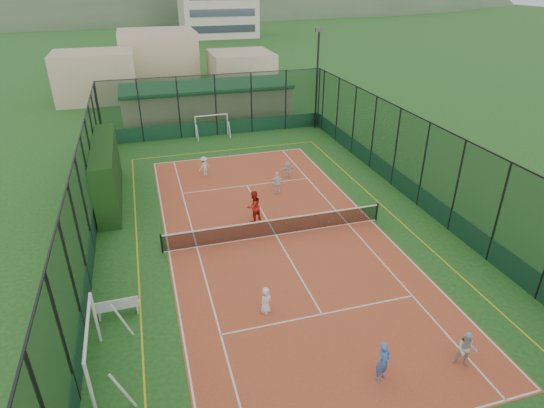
{
  "coord_description": "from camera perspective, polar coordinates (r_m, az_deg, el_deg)",
  "views": [
    {
      "loc": [
        -5.92,
        -19.44,
        12.25
      ],
      "look_at": [
        0.15,
        1.24,
        1.2
      ],
      "focal_mm": 30.0,
      "sensor_mm": 36.0,
      "label": 1
    }
  ],
  "objects": [
    {
      "name": "tennis_net",
      "position": [
        23.46,
        0.49,
        -2.83
      ],
      "size": [
        11.67,
        0.12,
        1.06
      ],
      "primitive_type": null,
      "color": "black",
      "rests_on": "ground"
    },
    {
      "name": "white_bench",
      "position": [
        19.4,
        -18.8,
        -12.01
      ],
      "size": [
        1.66,
        0.48,
        0.93
      ],
      "primitive_type": null,
      "rotation": [
        0.0,
        0.0,
        0.01
      ],
      "color": "white",
      "rests_on": "ground"
    },
    {
      "name": "futsal_goal_near",
      "position": [
        16.82,
        -21.51,
        -16.74
      ],
      "size": [
        3.44,
        1.02,
        2.21
      ],
      "primitive_type": null,
      "rotation": [
        0.0,
        0.0,
        1.58
      ],
      "color": "white",
      "rests_on": "ground"
    },
    {
      "name": "coach",
      "position": [
        24.63,
        -2.31,
        -0.29
      ],
      "size": [
        1.09,
        1.0,
        1.8
      ],
      "primitive_type": "imported",
      "rotation": [
        0.0,
        0.0,
        3.61
      ],
      "color": "#B42113",
      "rests_on": "court_slab"
    },
    {
      "name": "child_far_right",
      "position": [
        27.74,
        0.66,
        2.64
      ],
      "size": [
        0.92,
        0.56,
        1.46
      ],
      "primitive_type": "imported",
      "rotation": [
        0.0,
        0.0,
        2.9
      ],
      "color": "white",
      "rests_on": "court_slab"
    },
    {
      "name": "child_near_right",
      "position": [
        17.63,
        23.2,
        -16.44
      ],
      "size": [
        0.88,
        0.85,
        1.42
      ],
      "primitive_type": "imported",
      "rotation": [
        0.0,
        0.0,
        -0.65
      ],
      "color": "silver",
      "rests_on": "court_slab"
    },
    {
      "name": "court_slab",
      "position": [
        23.72,
        0.49,
        -3.93
      ],
      "size": [
        11.17,
        23.97,
        0.01
      ],
      "primitive_type": "cube",
      "color": "#A93C25",
      "rests_on": "ground"
    },
    {
      "name": "hedge_left",
      "position": [
        28.44,
        -19.99,
        3.77
      ],
      "size": [
        1.2,
        7.98,
        3.49
      ],
      "primitive_type": "cube",
      "color": "black",
      "rests_on": "ground"
    },
    {
      "name": "distant_hills",
      "position": [
        169.98,
        -15.49,
        22.14
      ],
      "size": [
        200.0,
        60.0,
        24.0
      ],
      "primitive_type": null,
      "color": "#384C33",
      "rests_on": "ground"
    },
    {
      "name": "ground",
      "position": [
        23.73,
        0.49,
        -3.94
      ],
      "size": [
        300.0,
        300.0,
        0.0
      ],
      "primitive_type": "plane",
      "color": "#1D501B",
      "rests_on": "ground"
    },
    {
      "name": "futsal_goal_far",
      "position": [
        38.39,
        -7.58,
        9.7
      ],
      "size": [
        2.79,
        0.92,
        1.78
      ],
      "primitive_type": null,
      "rotation": [
        0.0,
        0.0,
        0.04
      ],
      "color": "white",
      "rests_on": "ground"
    },
    {
      "name": "child_near_left",
      "position": [
        18.47,
        -0.79,
        -11.98
      ],
      "size": [
        0.68,
        0.65,
        1.17
      ],
      "primitive_type": "imported",
      "rotation": [
        0.0,
        0.0,
        0.7
      ],
      "color": "white",
      "rests_on": "court_slab"
    },
    {
      "name": "child_near_mid",
      "position": [
        16.29,
        13.79,
        -18.68
      ],
      "size": [
        0.65,
        0.55,
        1.52
      ],
      "primitive_type": "imported",
      "rotation": [
        0.0,
        0.0,
        0.4
      ],
      "color": "#4570C4",
      "rests_on": "court_slab"
    },
    {
      "name": "child_far_left",
      "position": [
        30.71,
        -8.51,
        4.71
      ],
      "size": [
        1.0,
        0.89,
        1.35
      ],
      "primitive_type": "imported",
      "rotation": [
        0.0,
        0.0,
        3.71
      ],
      "color": "silver",
      "rests_on": "court_slab"
    },
    {
      "name": "child_far_back",
      "position": [
        30.13,
        1.93,
        4.33
      ],
      "size": [
        1.07,
        0.44,
        1.13
      ],
      "primitive_type": "imported",
      "rotation": [
        0.0,
        0.0,
        3.25
      ],
      "color": "silver",
      "rests_on": "court_slab"
    },
    {
      "name": "floodlight_ne",
      "position": [
        39.69,
        5.66,
        15.21
      ],
      "size": [
        0.6,
        0.26,
        8.25
      ],
      "primitive_type": null,
      "color": "black",
      "rests_on": "ground"
    },
    {
      "name": "perimeter_fence",
      "position": [
        22.54,
        0.51,
        1.51
      ],
      "size": [
        18.12,
        34.12,
        5.0
      ],
      "primitive_type": null,
      "color": "black",
      "rests_on": "ground"
    },
    {
      "name": "clubhouse",
      "position": [
        43.2,
        -8.18,
        12.57
      ],
      "size": [
        15.2,
        7.2,
        3.15
      ],
      "primitive_type": null,
      "color": "tan",
      "rests_on": "ground"
    },
    {
      "name": "tennis_balls",
      "position": [
        25.01,
        4.44,
        -2.15
      ],
      "size": [
        2.34,
        0.82,
        0.07
      ],
      "color": "#CCE033",
      "rests_on": "court_slab"
    }
  ]
}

